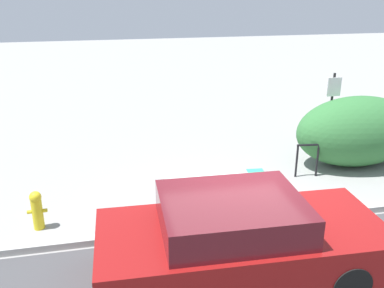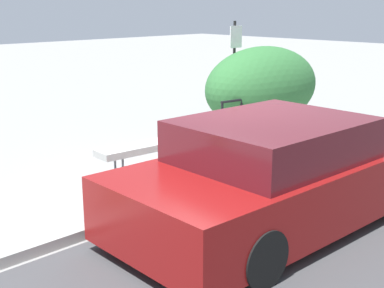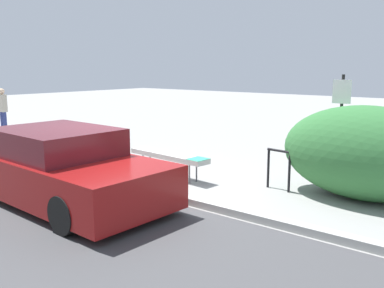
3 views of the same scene
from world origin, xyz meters
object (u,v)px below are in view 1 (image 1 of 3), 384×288
bench (215,178)px  bike_rack (307,157)px  sign_post (331,110)px  parked_car_near (239,240)px  fire_hydrant (37,209)px

bench → bike_rack: bearing=18.8°
sign_post → bench: bearing=-157.8°
bike_rack → bench: bearing=-165.9°
bike_rack → parked_car_near: size_ratio=0.18×
bench → sign_post: 3.70m
bench → parked_car_near: 2.59m
sign_post → parked_car_near: 5.40m
bike_rack → parked_car_near: bearing=-130.6°
bike_rack → sign_post: (0.91, 0.75, 0.88)m
bench → bike_rack: bike_rack is taller
sign_post → parked_car_near: size_ratio=0.51×
fire_hydrant → bike_rack: bearing=10.3°
parked_car_near → bike_rack: bearing=51.4°
fire_hydrant → parked_car_near: parked_car_near is taller
bike_rack → fire_hydrant: size_ratio=1.08×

